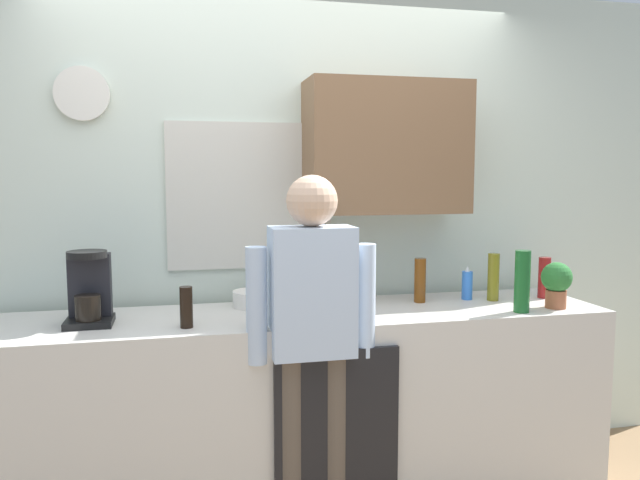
{
  "coord_description": "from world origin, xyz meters",
  "views": [
    {
      "loc": [
        -0.55,
        -2.54,
        1.61
      ],
      "look_at": [
        0.09,
        0.25,
        1.29
      ],
      "focal_mm": 34.46,
      "sensor_mm": 36.0,
      "label": 1
    }
  ],
  "objects_px": {
    "mixing_bowl": "(255,299)",
    "potted_plant": "(556,282)",
    "storage_canister": "(345,286)",
    "person_at_sink": "(312,326)",
    "bottle_green_wine": "(522,281)",
    "bottle_dark_sauce": "(186,307)",
    "coffee_maker": "(89,291)",
    "bottle_olive_oil": "(493,277)",
    "bottle_amber_beer": "(420,280)",
    "cup_terracotta_mug": "(282,305)",
    "cup_yellow_cup": "(311,299)",
    "dish_soap": "(467,285)",
    "bottle_red_vinegar": "(544,278)"
  },
  "relations": [
    {
      "from": "mixing_bowl",
      "to": "potted_plant",
      "type": "height_order",
      "value": "potted_plant"
    },
    {
      "from": "storage_canister",
      "to": "person_at_sink",
      "type": "bearing_deg",
      "value": -120.09
    },
    {
      "from": "potted_plant",
      "to": "bottle_green_wine",
      "type": "bearing_deg",
      "value": -168.47
    },
    {
      "from": "bottle_dark_sauce",
      "to": "coffee_maker",
      "type": "bearing_deg",
      "value": 158.0
    },
    {
      "from": "bottle_green_wine",
      "to": "bottle_olive_oil",
      "type": "bearing_deg",
      "value": 89.69
    },
    {
      "from": "bottle_amber_beer",
      "to": "bottle_dark_sauce",
      "type": "bearing_deg",
      "value": -167.33
    },
    {
      "from": "coffee_maker",
      "to": "bottle_green_wine",
      "type": "relative_size",
      "value": 1.1
    },
    {
      "from": "mixing_bowl",
      "to": "person_at_sink",
      "type": "bearing_deg",
      "value": -68.95
    },
    {
      "from": "cup_terracotta_mug",
      "to": "person_at_sink",
      "type": "height_order",
      "value": "person_at_sink"
    },
    {
      "from": "bottle_amber_beer",
      "to": "storage_canister",
      "type": "distance_m",
      "value": 0.39
    },
    {
      "from": "bottle_dark_sauce",
      "to": "person_at_sink",
      "type": "bearing_deg",
      "value": -14.17
    },
    {
      "from": "bottle_dark_sauce",
      "to": "mixing_bowl",
      "type": "bearing_deg",
      "value": 46.38
    },
    {
      "from": "cup_yellow_cup",
      "to": "dish_soap",
      "type": "distance_m",
      "value": 0.85
    },
    {
      "from": "bottle_olive_oil",
      "to": "cup_terracotta_mug",
      "type": "distance_m",
      "value": 1.14
    },
    {
      "from": "bottle_olive_oil",
      "to": "dish_soap",
      "type": "xyz_separation_m",
      "value": [
        -0.12,
        0.06,
        -0.05
      ]
    },
    {
      "from": "coffee_maker",
      "to": "potted_plant",
      "type": "height_order",
      "value": "coffee_maker"
    },
    {
      "from": "coffee_maker",
      "to": "dish_soap",
      "type": "bearing_deg",
      "value": 3.38
    },
    {
      "from": "bottle_red_vinegar",
      "to": "storage_canister",
      "type": "distance_m",
      "value": 1.08
    },
    {
      "from": "bottle_amber_beer",
      "to": "storage_canister",
      "type": "bearing_deg",
      "value": 167.74
    },
    {
      "from": "potted_plant",
      "to": "bottle_red_vinegar",
      "type": "bearing_deg",
      "value": 69.78
    },
    {
      "from": "cup_yellow_cup",
      "to": "coffee_maker",
      "type": "bearing_deg",
      "value": -174.75
    },
    {
      "from": "bottle_olive_oil",
      "to": "cup_terracotta_mug",
      "type": "height_order",
      "value": "bottle_olive_oil"
    },
    {
      "from": "bottle_dark_sauce",
      "to": "person_at_sink",
      "type": "xyz_separation_m",
      "value": [
        0.53,
        -0.13,
        -0.08
      ]
    },
    {
      "from": "bottle_olive_oil",
      "to": "bottle_amber_beer",
      "type": "bearing_deg",
      "value": 173.41
    },
    {
      "from": "bottle_amber_beer",
      "to": "cup_terracotta_mug",
      "type": "distance_m",
      "value": 0.76
    },
    {
      "from": "person_at_sink",
      "to": "cup_yellow_cup",
      "type": "bearing_deg",
      "value": 79.46
    },
    {
      "from": "bottle_olive_oil",
      "to": "potted_plant",
      "type": "bearing_deg",
      "value": -47.7
    },
    {
      "from": "mixing_bowl",
      "to": "coffee_maker",
      "type": "bearing_deg",
      "value": -166.05
    },
    {
      "from": "bottle_amber_beer",
      "to": "cup_yellow_cup",
      "type": "relative_size",
      "value": 2.71
    },
    {
      "from": "coffee_maker",
      "to": "bottle_amber_beer",
      "type": "relative_size",
      "value": 1.43
    },
    {
      "from": "mixing_bowl",
      "to": "bottle_dark_sauce",
      "type": "bearing_deg",
      "value": -133.62
    },
    {
      "from": "bottle_green_wine",
      "to": "dish_soap",
      "type": "relative_size",
      "value": 1.67
    },
    {
      "from": "bottle_red_vinegar",
      "to": "bottle_amber_beer",
      "type": "bearing_deg",
      "value": 176.53
    },
    {
      "from": "cup_terracotta_mug",
      "to": "mixing_bowl",
      "type": "distance_m",
      "value": 0.24
    },
    {
      "from": "bottle_dark_sauce",
      "to": "dish_soap",
      "type": "relative_size",
      "value": 1.0
    },
    {
      "from": "cup_terracotta_mug",
      "to": "potted_plant",
      "type": "distance_m",
      "value": 1.36
    },
    {
      "from": "bottle_amber_beer",
      "to": "cup_yellow_cup",
      "type": "xyz_separation_m",
      "value": [
        -0.58,
        -0.0,
        -0.07
      ]
    },
    {
      "from": "bottle_green_wine",
      "to": "dish_soap",
      "type": "height_order",
      "value": "bottle_green_wine"
    },
    {
      "from": "mixing_bowl",
      "to": "bottle_red_vinegar",
      "type": "bearing_deg",
      "value": -4.88
    },
    {
      "from": "coffee_maker",
      "to": "person_at_sink",
      "type": "relative_size",
      "value": 0.21
    },
    {
      "from": "cup_yellow_cup",
      "to": "bottle_green_wine",
      "type": "bearing_deg",
      "value": -18.31
    },
    {
      "from": "bottle_olive_oil",
      "to": "person_at_sink",
      "type": "xyz_separation_m",
      "value": [
        -1.05,
        -0.36,
        -0.12
      ]
    },
    {
      "from": "bottle_amber_beer",
      "to": "storage_canister",
      "type": "xyz_separation_m",
      "value": [
        -0.38,
        0.08,
        -0.03
      ]
    },
    {
      "from": "bottle_amber_beer",
      "to": "person_at_sink",
      "type": "bearing_deg",
      "value": -148.72
    },
    {
      "from": "bottle_green_wine",
      "to": "person_at_sink",
      "type": "relative_size",
      "value": 0.19
    },
    {
      "from": "bottle_dark_sauce",
      "to": "person_at_sink",
      "type": "relative_size",
      "value": 0.11
    },
    {
      "from": "cup_yellow_cup",
      "to": "storage_canister",
      "type": "height_order",
      "value": "storage_canister"
    },
    {
      "from": "coffee_maker",
      "to": "bottle_olive_oil",
      "type": "bearing_deg",
      "value": 1.53
    },
    {
      "from": "bottle_dark_sauce",
      "to": "bottle_olive_oil",
      "type": "distance_m",
      "value": 1.6
    },
    {
      "from": "coffee_maker",
      "to": "cup_yellow_cup",
      "type": "xyz_separation_m",
      "value": [
        1.03,
        0.09,
        -0.1
      ]
    }
  ]
}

